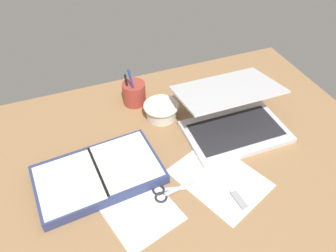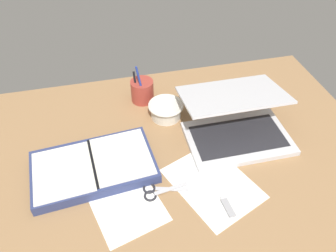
{
  "view_description": "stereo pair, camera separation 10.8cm",
  "coord_description": "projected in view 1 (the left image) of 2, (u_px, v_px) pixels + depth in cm",
  "views": [
    {
      "loc": [
        -28.54,
        -65.07,
        83.23
      ],
      "look_at": [
        -0.04,
        8.73,
        9.0
      ],
      "focal_mm": 35.0,
      "sensor_mm": 36.0,
      "label": 1
    },
    {
      "loc": [
        -18.18,
        -68.28,
        83.23
      ],
      "look_at": [
        -0.04,
        8.73,
        9.0
      ],
      "focal_mm": 35.0,
      "sensor_mm": 36.0,
      "label": 2
    }
  ],
  "objects": [
    {
      "name": "desk_top",
      "position": [
        178.0,
        160.0,
        1.08
      ],
      "size": [
        140.0,
        100.0,
        2.0
      ],
      "primitive_type": "cube",
      "color": "#936D47",
      "rests_on": "ground"
    },
    {
      "name": "laptop",
      "position": [
        233.0,
        117.0,
        1.15
      ],
      "size": [
        35.15,
        31.93,
        15.48
      ],
      "rotation": [
        0.0,
        0.0,
        -0.01
      ],
      "color": "silver",
      "rests_on": "desk_top"
    },
    {
      "name": "bowl",
      "position": [
        161.0,
        110.0,
        1.2
      ],
      "size": [
        13.06,
        13.06,
        5.8
      ],
      "color": "silver",
      "rests_on": "desk_top"
    },
    {
      "name": "pen_cup",
      "position": [
        134.0,
        93.0,
        1.26
      ],
      "size": [
        8.79,
        8.79,
        16.81
      ],
      "color": "#9E382D",
      "rests_on": "desk_top"
    },
    {
      "name": "planner",
      "position": [
        99.0,
        174.0,
        1.0
      ],
      "size": [
        39.48,
        25.74,
        3.91
      ],
      "rotation": [
        0.0,
        0.0,
        0.09
      ],
      "color": "navy",
      "rests_on": "desk_top"
    },
    {
      "name": "scissors",
      "position": [
        165.0,
        192.0,
        0.97
      ],
      "size": [
        13.73,
        6.62,
        0.8
      ],
      "rotation": [
        0.0,
        0.0,
        -0.07
      ],
      "color": "#B7B7BC",
      "rests_on": "desk_top"
    },
    {
      "name": "paper_sheet_front",
      "position": [
        220.0,
        178.0,
        1.01
      ],
      "size": [
        29.57,
        33.12,
        0.16
      ],
      "primitive_type": "cube",
      "rotation": [
        0.0,
        0.0,
        0.39
      ],
      "color": "white",
      "rests_on": "desk_top"
    },
    {
      "name": "paper_sheet_beside_planner",
      "position": [
        137.0,
        207.0,
        0.94
      ],
      "size": [
        24.2,
        27.57,
        0.16
      ],
      "primitive_type": "cube",
      "rotation": [
        0.0,
        0.0,
        0.27
      ],
      "color": "white",
      "rests_on": "desk_top"
    },
    {
      "name": "usb_drive",
      "position": [
        239.0,
        200.0,
        0.95
      ],
      "size": [
        2.54,
        7.32,
        1.0
      ],
      "rotation": [
        0.0,
        0.0,
        0.09
      ],
      "color": "#99999E",
      "rests_on": "desk_top"
    }
  ]
}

